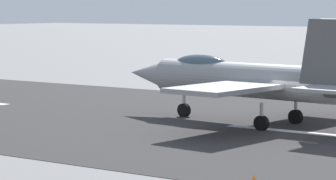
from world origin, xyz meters
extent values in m
plane|color=gray|center=(0.00, 0.00, 0.00)|extent=(400.00, 400.00, 0.00)
cube|color=#323030|center=(0.00, 0.00, 0.01)|extent=(240.00, 26.00, 0.02)
cube|color=white|center=(-0.40, 0.00, 0.02)|extent=(8.00, 0.70, 0.00)
cylinder|color=gray|center=(3.12, -1.25, 2.32)|extent=(11.85, 2.88, 1.84)
cone|color=gray|center=(10.31, -1.89, 2.32)|extent=(2.84, 1.80, 1.56)
ellipsoid|color=#3F5160|center=(6.41, -1.54, 3.01)|extent=(3.68, 1.42, 1.10)
cube|color=gray|center=(2.45, 2.52, 2.22)|extent=(3.88, 5.82, 0.24)
cube|color=gray|center=(1.79, -4.83, 2.22)|extent=(3.88, 5.82, 0.24)
cube|color=gray|center=(-2.66, 1.68, 2.42)|extent=(2.64, 3.00, 0.16)
cube|color=#4E4D4F|center=(-1.90, 0.11, 4.02)|extent=(2.67, 1.17, 3.14)
cylinder|color=silver|center=(7.61, -1.65, 0.70)|extent=(0.18, 0.18, 1.40)
cylinder|color=black|center=(7.61, -1.65, 0.38)|extent=(0.78, 0.37, 0.76)
cylinder|color=silver|center=(1.47, 0.51, 0.70)|extent=(0.18, 0.18, 1.40)
cylinder|color=black|center=(1.47, 0.51, 0.38)|extent=(0.78, 0.37, 0.76)
cylinder|color=silver|center=(1.18, -2.68, 0.70)|extent=(0.18, 0.18, 1.40)
cylinder|color=black|center=(1.18, -2.68, 0.38)|extent=(0.78, 0.37, 0.76)
cube|color=#1E2338|center=(13.96, -12.94, 0.43)|extent=(0.24, 0.36, 0.85)
cube|color=yellow|center=(13.96, -12.94, 1.06)|extent=(0.52, 0.47, 0.58)
sphere|color=tan|center=(13.96, -12.94, 1.50)|extent=(0.22, 0.22, 0.22)
cylinder|color=yellow|center=(14.22, -12.78, 1.02)|extent=(0.10, 0.10, 0.55)
cylinder|color=yellow|center=(13.71, -13.10, 1.02)|extent=(0.10, 0.10, 0.55)
camera|label=1|loc=(-19.09, 37.67, 6.20)|focal=91.14mm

